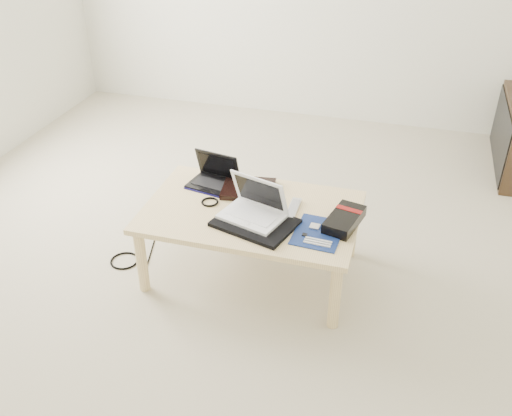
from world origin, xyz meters
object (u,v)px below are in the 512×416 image
(coffee_table, at_px, (251,218))
(netbook, at_px, (214,178))
(gpu_box, at_px, (344,220))
(white_laptop, at_px, (254,208))

(coffee_table, xyz_separation_m, netbook, (-0.27, 0.19, 0.09))
(coffee_table, height_order, gpu_box, gpu_box)
(netbook, xyz_separation_m, white_laptop, (0.31, -0.27, 0.02))
(netbook, bearing_deg, gpu_box, -14.83)
(netbook, distance_m, gpu_box, 0.77)
(netbook, relative_size, gpu_box, 0.99)
(gpu_box, bearing_deg, coffee_table, 179.32)
(coffee_table, relative_size, netbook, 3.83)
(gpu_box, bearing_deg, netbook, 165.17)
(white_laptop, bearing_deg, coffee_table, 116.93)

